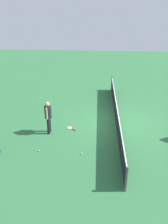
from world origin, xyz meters
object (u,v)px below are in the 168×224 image
tennis_ball_by_net (82,154)px  tennis_ball_baseline (106,135)px  tennis_ball_near_player (40,98)px  tennis_ball_stray_left (51,101)px  tennis_ball_stray_right (39,151)px  tennis_ball_midcourt (61,110)px  player_near_side (48,115)px  tennis_racket_near_player (70,128)px

tennis_ball_by_net → tennis_ball_baseline: (-1.59, 1.10, 0.00)m
tennis_ball_near_player → tennis_ball_stray_left: (0.54, 0.90, 0.00)m
tennis_ball_by_net → tennis_ball_stray_left: bearing=-156.2°
tennis_ball_stray_right → tennis_ball_stray_left: bearing=-174.3°
tennis_ball_by_net → tennis_ball_stray_left: same height
tennis_ball_midcourt → tennis_ball_by_net: bearing=20.2°
player_near_side → tennis_ball_by_net: bearing=46.1°
tennis_ball_near_player → tennis_ball_by_net: 6.96m
player_near_side → tennis_ball_stray_left: bearing=-169.9°
player_near_side → tennis_ball_near_player: bearing=-160.1°
tennis_ball_near_player → tennis_ball_baseline: bearing=44.7°
tennis_ball_baseline → tennis_ball_stray_left: same height
tennis_racket_near_player → tennis_ball_by_net: size_ratio=8.18×
tennis_racket_near_player → tennis_ball_by_net: tennis_ball_by_net is taller
player_near_side → tennis_ball_midcourt: bearing=175.4°
tennis_racket_near_player → tennis_ball_midcourt: size_ratio=8.18×
tennis_racket_near_player → tennis_ball_by_net: bearing=19.1°
player_near_side → tennis_ball_by_net: (1.70, 1.77, -0.98)m
tennis_ball_baseline → tennis_ball_near_player: bearing=-135.3°
player_near_side → tennis_ball_near_player: player_near_side is taller
tennis_ball_by_net → tennis_ball_baseline: size_ratio=1.00×
tennis_racket_near_player → tennis_ball_near_player: bearing=-146.3°
tennis_ball_near_player → tennis_ball_stray_right: size_ratio=1.00×
tennis_ball_near_player → tennis_ball_by_net: same height
tennis_ball_midcourt → tennis_ball_stray_left: (-1.32, -0.89, 0.00)m
tennis_ball_stray_left → tennis_ball_stray_right: (5.47, 0.55, 0.00)m
tennis_racket_near_player → tennis_ball_by_net: 2.32m
tennis_racket_near_player → tennis_ball_midcourt: 2.20m
tennis_ball_stray_left → tennis_ball_baseline: bearing=41.8°
tennis_ball_midcourt → tennis_racket_near_player: bearing=21.4°
player_near_side → tennis_ball_stray_right: player_near_side is taller
tennis_racket_near_player → tennis_ball_near_player: 4.69m
tennis_ball_near_player → tennis_ball_stray_right: same height
player_near_side → tennis_ball_stray_right: 1.89m
tennis_racket_near_player → tennis_ball_near_player: tennis_ball_near_player is taller
tennis_racket_near_player → tennis_ball_stray_right: 2.40m
tennis_ball_midcourt → tennis_ball_stray_left: size_ratio=1.00×
tennis_ball_near_player → tennis_ball_stray_right: bearing=13.6°
tennis_ball_near_player → tennis_ball_stray_left: size_ratio=1.00×
player_near_side → tennis_ball_stray_left: 4.04m
tennis_ball_midcourt → tennis_ball_stray_right: (4.16, -0.35, 0.00)m
player_near_side → tennis_ball_baseline: size_ratio=25.76×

